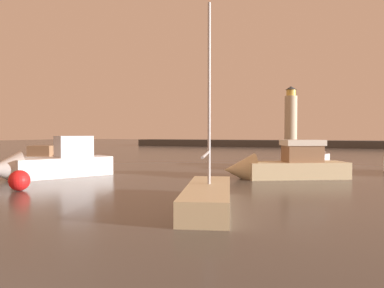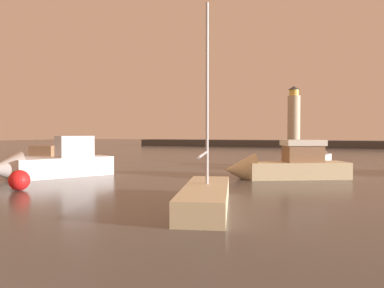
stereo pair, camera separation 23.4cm
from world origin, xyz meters
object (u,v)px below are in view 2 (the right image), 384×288
at_px(motorboat_3, 58,159).
at_px(mooring_buoy, 19,180).
at_px(lighthouse, 294,115).
at_px(motorboat_1, 49,164).
at_px(motorboat_4, 281,166).
at_px(motorboat_2, 316,158).
at_px(sailboat_moored, 206,196).

xyz_separation_m(motorboat_3, mooring_buoy, (7.64, -11.85, -0.08)).
xyz_separation_m(lighthouse, motorboat_1, (-10.78, -57.86, -5.78)).
height_order(lighthouse, motorboat_4, lighthouse).
distance_m(lighthouse, motorboat_2, 44.23).
height_order(sailboat_moored, mooring_buoy, sailboat_moored).
relative_size(lighthouse, sailboat_moored, 1.37).
bearing_deg(motorboat_4, motorboat_3, 172.90).
relative_size(lighthouse, motorboat_2, 1.57).
xyz_separation_m(lighthouse, motorboat_4, (3.44, -53.32, -5.85)).
relative_size(lighthouse, motorboat_1, 1.42).
relative_size(sailboat_moored, mooring_buoy, 7.81).
bearing_deg(lighthouse, motorboat_3, -107.38).
distance_m(lighthouse, mooring_buoy, 63.60).
distance_m(motorboat_3, sailboat_moored, 21.76).
height_order(motorboat_3, sailboat_moored, sailboat_moored).
relative_size(motorboat_2, motorboat_3, 1.08).
xyz_separation_m(motorboat_4, mooring_buoy, (-11.74, -9.44, -0.26)).
bearing_deg(motorboat_3, lighthouse, 72.62).
bearing_deg(sailboat_moored, motorboat_3, 144.41).
bearing_deg(lighthouse, motorboat_4, -86.31).
bearing_deg(motorboat_2, motorboat_1, -138.30).
relative_size(motorboat_1, motorboat_3, 1.19).
distance_m(lighthouse, motorboat_4, 53.75).
relative_size(motorboat_3, motorboat_4, 0.82).
height_order(motorboat_1, motorboat_2, motorboat_1).
bearing_deg(motorboat_1, motorboat_3, 126.60).
relative_size(motorboat_3, sailboat_moored, 0.81).
height_order(motorboat_2, motorboat_4, motorboat_4).
bearing_deg(lighthouse, motorboat_2, -83.02).
height_order(lighthouse, motorboat_2, lighthouse).
bearing_deg(motorboat_3, motorboat_2, 19.18).
bearing_deg(lighthouse, motorboat_1, -100.55).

